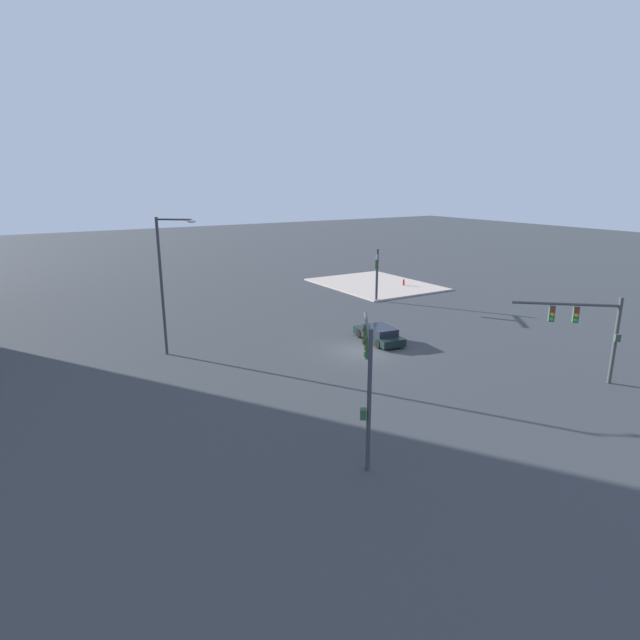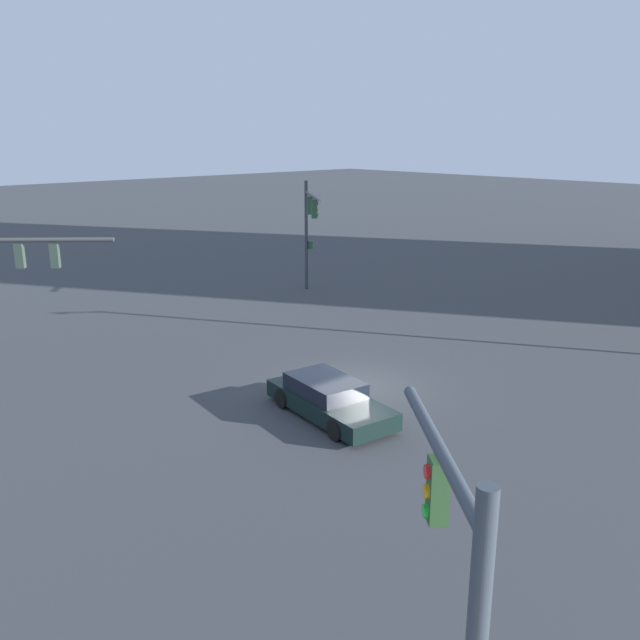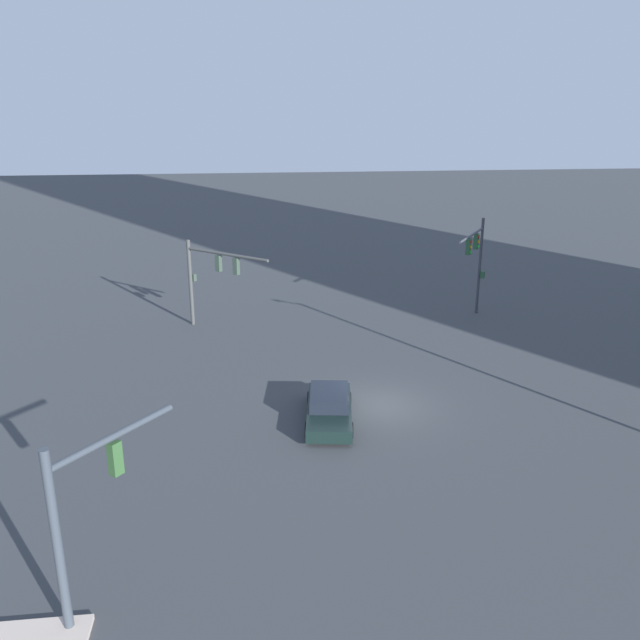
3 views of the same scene
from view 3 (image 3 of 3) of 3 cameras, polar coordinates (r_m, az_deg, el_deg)
ground_plane at (r=30.01m, az=5.15°, el=-7.38°), size 214.73×214.73×0.00m
traffic_signal_near_corner at (r=39.34m, az=-9.54°, el=4.24°), size 4.38×4.73×5.26m
traffic_signal_opposite_side at (r=41.85m, az=13.34°, el=5.59°), size 4.34×3.25×6.18m
traffic_signal_cross_street at (r=18.25m, az=-19.88°, el=-14.55°), size 3.35×2.76×5.24m
sedan_car_approaching at (r=28.41m, az=0.80°, el=-7.56°), size 4.99×2.48×1.21m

